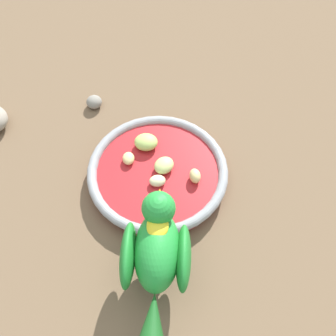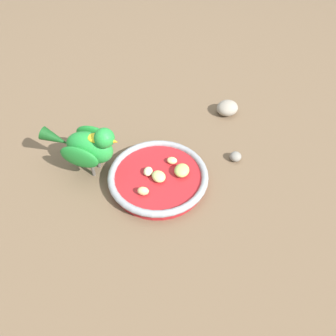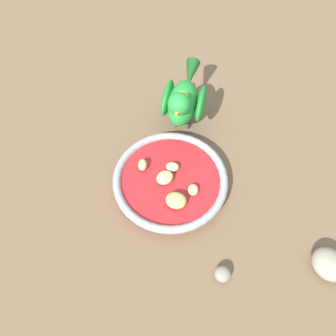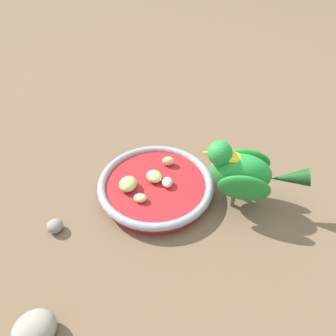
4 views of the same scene
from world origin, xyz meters
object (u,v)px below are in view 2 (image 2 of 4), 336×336
Objects in this scene: apple_piece_1 at (172,161)px; apple_piece_3 at (150,172)px; apple_piece_0 at (159,176)px; rock_large at (227,108)px; feeding_bowl at (157,179)px; apple_piece_4 at (182,170)px; pebble_0 at (235,157)px; apple_piece_2 at (143,191)px; parrot at (88,146)px.

apple_piece_1 is 0.06m from apple_piece_3.
apple_piece_0 is 0.56× the size of rock_large.
feeding_bowl is 3.77× the size of rock_large.
apple_piece_0 is at bearing 81.18° from apple_piece_3.
rock_large is (-0.28, 0.00, -0.02)m from apple_piece_4.
apple_piece_1 is 0.04m from apple_piece_4.
apple_piece_1 is at bearing -8.31° from rock_large.
apple_piece_3 is 0.90× the size of pebble_0.
rock_large is (-0.32, 0.07, -0.01)m from apple_piece_3.
apple_piece_3 reaches higher than feeding_bowl.
apple_piece_2 is 0.38m from rock_large.
apple_piece_0 is 0.17× the size of parrot.
pebble_0 is (-0.10, 0.12, -0.02)m from apple_piece_1.
apple_piece_3 and rock_large have the same top height.
apple_piece_3 is 0.43× the size of rock_large.
apple_piece_3 is at bearing -86.29° from feeding_bowl.
apple_piece_0 is at bearing 52.13° from feeding_bowl.
apple_piece_0 is 0.05m from apple_piece_2.
apple_piece_1 is at bearing 170.19° from feeding_bowl.
feeding_bowl is at bearing -40.33° from pebble_0.
apple_piece_0 is 0.20m from pebble_0.
feeding_bowl is 7.98× the size of pebble_0.
apple_piece_0 is 0.03m from apple_piece_3.
feeding_bowl is 0.17m from parrot.
apple_piece_2 is 0.10m from apple_piece_4.
apple_piece_2 reaches higher than rock_large.
apple_piece_4 reaches higher than feeding_bowl.
rock_large is 2.12× the size of pebble_0.
apple_piece_1 is 0.84× the size of pebble_0.
pebble_0 is (0.16, 0.08, -0.01)m from rock_large.
apple_piece_0 is 0.05m from apple_piece_4.
apple_piece_1 is 0.19m from parrot.
parrot is at bearing -62.25° from apple_piece_1.
apple_piece_0 reaches higher than feeding_bowl.
apple_piece_1 is 0.27m from rock_large.
parrot is at bearing -71.74° from apple_piece_4.
apple_piece_4 reaches higher than apple_piece_1.
apple_piece_3 is 0.22m from pebble_0.
apple_piece_2 reaches higher than apple_piece_1.
apple_piece_1 is at bearing 173.83° from apple_piece_2.
rock_large is at bearing 171.43° from feeding_bowl.
pebble_0 is (-0.21, 0.13, -0.02)m from apple_piece_2.
pebble_0 is at bearing 147.70° from apple_piece_2.
apple_piece_3 is at bearing 3.22° from parrot.
pebble_0 is (-0.16, 0.12, -0.02)m from apple_piece_0.
parrot reaches higher than apple_piece_0.
apple_piece_0 is at bearing -44.39° from apple_piece_4.
apple_piece_4 reaches higher than pebble_0.
apple_piece_2 is 0.96× the size of apple_piece_3.
parrot is (-0.02, -0.15, 0.04)m from apple_piece_2.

